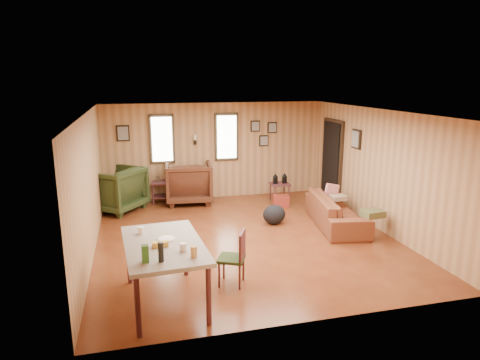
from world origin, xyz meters
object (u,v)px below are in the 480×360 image
object	(u,v)px
sofa	(336,206)
end_table	(163,188)
recliner_brown	(189,180)
side_table	(280,182)
recliner_green	(115,187)
dining_table	(164,249)

from	to	relation	value
sofa	end_table	distance (m)	4.21
recliner_brown	end_table	world-z (taller)	recliner_brown
sofa	side_table	size ratio (longest dim) A/B	2.91
sofa	recliner_green	bearing A→B (deg)	73.87
end_table	dining_table	world-z (taller)	dining_table
recliner_brown	recliner_green	xyz separation A→B (m)	(-1.72, -0.26, -0.00)
recliner_brown	dining_table	bearing A→B (deg)	84.24
recliner_brown	dining_table	xyz separation A→B (m)	(-0.95, -4.75, 0.22)
recliner_brown	recliner_green	size ratio (longest dim) A/B	1.00
recliner_green	dining_table	bearing A→B (deg)	48.53
sofa	end_table	world-z (taller)	sofa
recliner_brown	recliner_green	bearing A→B (deg)	14.17
end_table	side_table	distance (m)	2.86
end_table	side_table	bearing A→B (deg)	-12.67
recliner_green	dining_table	size ratio (longest dim) A/B	0.64
recliner_green	end_table	distance (m)	1.19
sofa	recliner_brown	bearing A→B (deg)	58.21
recliner_green	side_table	bearing A→B (deg)	125.16
recliner_brown	sofa	bearing A→B (deg)	144.01
recliner_brown	recliner_green	distance (m)	1.74
sofa	recliner_green	size ratio (longest dim) A/B	1.89
sofa	dining_table	distance (m)	4.38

